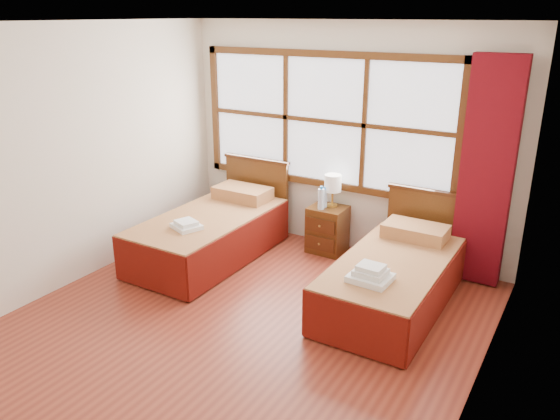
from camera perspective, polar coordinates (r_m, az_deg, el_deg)
The scene contains 15 objects.
floor at distance 4.98m, azimuth -4.92°, elevation -12.52°, with size 4.50×4.50×0.00m, color maroon.
ceiling at distance 4.21m, azimuth -6.02°, elevation 18.92°, with size 4.50×4.50×0.00m, color white.
wall_back at distance 6.31m, azimuth 6.78°, elevation 7.29°, with size 4.00×4.00×0.00m, color silver.
wall_left at distance 5.80m, azimuth -21.67°, elevation 4.87°, with size 4.50×4.50×0.00m, color silver.
wall_right at distance 3.68m, azimuth 20.71°, elevation -3.25°, with size 4.50×4.50×0.00m, color silver.
window at distance 6.34m, azimuth 4.63°, elevation 9.27°, with size 3.16×0.06×1.56m.
curtain at distance 5.76m, azimuth 20.78°, elevation 3.55°, with size 0.50×0.16×2.30m, color maroon.
bed_left at distance 6.31m, azimuth -7.10°, elevation -2.30°, with size 1.00×2.02×0.96m.
bed_right at distance 5.37m, azimuth 11.82°, elevation -6.96°, with size 0.94×1.96×0.91m.
nightstand at distance 6.42m, azimuth 4.97°, elevation -2.03°, with size 0.41×0.41×0.55m.
towels_left at distance 5.85m, azimuth -9.75°, elevation -1.57°, with size 0.36×0.34×0.09m.
towels_right at distance 4.79m, azimuth 9.44°, elevation -6.66°, with size 0.36×0.32×0.15m.
lamp at distance 6.28m, azimuth 5.54°, elevation 2.72°, with size 0.19×0.19×0.38m.
bottle_near at distance 6.22m, azimuth 4.31°, elevation 1.18°, with size 0.07×0.07×0.27m.
bottle_far at distance 6.29m, azimuth 4.67°, elevation 1.27°, with size 0.06×0.06×0.24m.
Camera 1 is at (2.51, -3.38, 2.67)m, focal length 35.00 mm.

